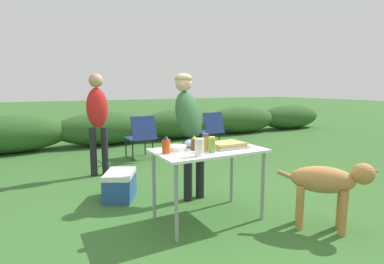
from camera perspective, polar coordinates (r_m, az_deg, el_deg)
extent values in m
plane|color=#336028|center=(3.26, 3.07, -16.15)|extent=(60.00, 60.00, 0.00)
ellipsoid|color=#2D5623|center=(7.25, -31.57, -0.40)|extent=(2.40, 0.90, 0.78)
ellipsoid|color=#2D5623|center=(7.40, -15.97, 0.69)|extent=(2.40, 0.90, 0.78)
ellipsoid|color=#2D5623|center=(8.06, -1.95, 1.63)|extent=(2.40, 0.90, 0.78)
ellipsoid|color=#2D5623|center=(9.12, 9.39, 2.32)|extent=(2.40, 0.90, 0.78)
ellipsoid|color=#2D5623|center=(10.46, 18.12, 2.80)|extent=(2.40, 0.90, 0.78)
cube|color=white|center=(3.02, 3.18, -3.52)|extent=(1.10, 0.64, 0.02)
cylinder|color=gray|center=(2.68, -3.00, -13.40)|extent=(0.04, 0.04, 0.71)
cylinder|color=gray|center=(3.20, 13.35, -9.95)|extent=(0.04, 0.04, 0.71)
cylinder|color=gray|center=(3.15, -7.27, -10.08)|extent=(0.04, 0.04, 0.71)
cylinder|color=gray|center=(3.60, 7.59, -7.70)|extent=(0.04, 0.04, 0.71)
cube|color=#9E9EA3|center=(3.12, 6.70, -2.77)|extent=(0.38, 0.30, 0.02)
cube|color=tan|center=(3.12, 6.71, -2.26)|extent=(0.33, 0.26, 0.04)
cylinder|color=white|center=(2.97, -3.02, -3.05)|extent=(0.21, 0.21, 0.04)
ellipsoid|color=#99B2CC|center=(3.12, 0.48, -2.12)|extent=(0.22, 0.22, 0.08)
cylinder|color=white|center=(2.70, 1.38, -2.94)|extent=(0.08, 0.08, 0.16)
cylinder|color=#CC4214|center=(2.82, -4.96, -2.79)|extent=(0.08, 0.08, 0.13)
cone|color=black|center=(2.81, -4.98, -1.10)|extent=(0.07, 0.07, 0.04)
cylinder|color=olive|center=(2.86, 3.83, -2.65)|extent=(0.06, 0.06, 0.13)
cylinder|color=#D1CC47|center=(2.84, 3.84, -1.12)|extent=(0.06, 0.06, 0.02)
cylinder|color=brown|center=(2.96, 0.43, -2.38)|extent=(0.07, 0.07, 0.11)
cone|color=gold|center=(2.95, 0.44, -0.99)|extent=(0.06, 0.06, 0.03)
cylinder|color=#B2893D|center=(2.90, 2.59, -2.28)|extent=(0.06, 0.06, 0.15)
cylinder|color=#4C4C4C|center=(2.89, 2.60, -0.58)|extent=(0.06, 0.06, 0.03)
cylinder|color=black|center=(3.60, -0.78, -7.34)|extent=(0.11, 0.11, 0.75)
cylinder|color=black|center=(3.71, 1.54, -6.89)|extent=(0.11, 0.11, 0.75)
ellipsoid|color=#28562D|center=(3.63, -0.63, 3.27)|extent=(0.38, 0.48, 0.65)
sphere|color=#DBAD89|center=(3.71, -1.65, 9.31)|extent=(0.21, 0.21, 0.21)
ellipsoid|color=tan|center=(3.71, -1.65, 10.18)|extent=(0.22, 0.22, 0.12)
cylinder|color=black|center=(4.84, -18.29, -3.63)|extent=(0.10, 0.10, 0.75)
cylinder|color=black|center=(4.85, -16.25, -3.52)|extent=(0.10, 0.10, 0.75)
ellipsoid|color=red|center=(4.76, -17.63, 4.43)|extent=(0.34, 0.26, 0.61)
sphere|color=tan|center=(4.75, -17.85, 9.32)|extent=(0.21, 0.21, 0.21)
cylinder|color=#B27A42|center=(3.29, 19.81, -12.39)|extent=(0.07, 0.07, 0.43)
cylinder|color=#B27A42|center=(3.13, 19.86, -13.45)|extent=(0.07, 0.07, 0.43)
cylinder|color=#B27A42|center=(3.32, 26.45, -12.58)|extent=(0.07, 0.07, 0.43)
cylinder|color=#B27A42|center=(3.17, 26.85, -13.63)|extent=(0.07, 0.07, 0.43)
ellipsoid|color=#B27A42|center=(3.13, 23.56, -8.30)|extent=(0.58, 0.60, 0.25)
sphere|color=#B27A42|center=(3.16, 29.81, -6.92)|extent=(0.20, 0.20, 0.20)
cone|color=#B27A42|center=(3.17, 31.26, -6.52)|extent=(0.17, 0.18, 0.14)
cylinder|color=#B27A42|center=(3.12, 17.52, -7.82)|extent=(0.16, 0.16, 0.10)
cube|color=navy|center=(6.56, 2.78, -0.02)|extent=(0.48, 0.48, 0.03)
cube|color=navy|center=(6.30, 4.20, 1.72)|extent=(0.47, 0.18, 0.44)
cylinder|color=black|center=(6.32, 2.26, -2.14)|extent=(0.02, 0.02, 0.38)
cylinder|color=black|center=(6.54, 5.20, -1.80)|extent=(0.02, 0.02, 0.38)
cylinder|color=black|center=(6.65, 0.38, -1.59)|extent=(0.02, 0.02, 0.38)
cylinder|color=black|center=(6.87, 3.25, -1.29)|extent=(0.02, 0.02, 0.38)
cylinder|color=black|center=(6.41, 1.08, 1.37)|extent=(0.04, 0.41, 0.02)
cylinder|color=black|center=(6.67, 4.45, 1.62)|extent=(0.04, 0.41, 0.02)
cube|color=navy|center=(5.85, -10.08, -1.19)|extent=(0.48, 0.48, 0.03)
cube|color=navy|center=(5.55, -9.13, 0.71)|extent=(0.47, 0.18, 0.44)
cylinder|color=black|center=(5.63, -11.23, -3.61)|extent=(0.02, 0.02, 0.38)
cylinder|color=black|center=(5.77, -7.47, -3.23)|extent=(0.02, 0.02, 0.38)
cylinder|color=black|center=(6.00, -12.48, -2.90)|extent=(0.02, 0.02, 0.38)
cylinder|color=black|center=(6.14, -8.93, -2.56)|extent=(0.02, 0.02, 0.38)
cylinder|color=black|center=(5.75, -12.27, 0.34)|extent=(0.04, 0.41, 0.02)
cylinder|color=black|center=(5.90, -8.03, 0.67)|extent=(0.04, 0.41, 0.02)
cube|color=#234C93|center=(3.84, -13.54, -10.23)|extent=(0.51, 0.57, 0.28)
cube|color=silver|center=(3.79, -13.63, -7.79)|extent=(0.51, 0.57, 0.06)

